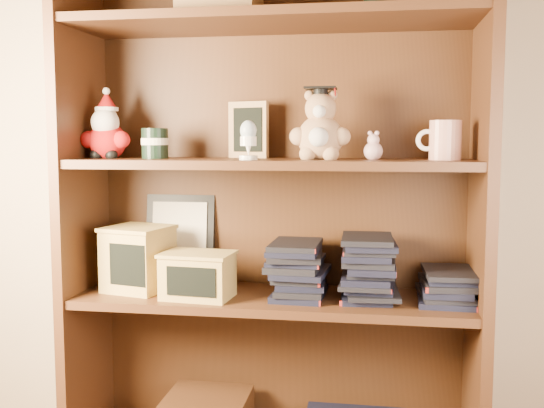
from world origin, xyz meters
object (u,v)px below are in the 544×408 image
(grad_teddy_bear, at_px, (320,131))
(treats_box, at_px, (138,258))
(bookcase, at_px, (274,216))
(teacher_mug, at_px, (444,140))

(grad_teddy_bear, distance_m, treats_box, 0.67)
(bookcase, height_order, treats_box, bookcase)
(grad_teddy_bear, relative_size, teacher_mug, 1.70)
(bookcase, relative_size, teacher_mug, 13.02)
(bookcase, height_order, grad_teddy_bear, bookcase)
(treats_box, bearing_deg, bookcase, 7.18)
(teacher_mug, xyz_separation_m, treats_box, (-0.89, -0.00, -0.36))
(teacher_mug, height_order, treats_box, teacher_mug)
(bookcase, height_order, teacher_mug, bookcase)
(bookcase, distance_m, grad_teddy_bear, 0.29)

